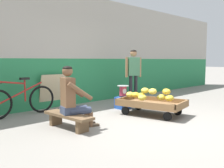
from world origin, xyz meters
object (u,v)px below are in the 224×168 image
object	(u,v)px
banana_cart	(152,104)
sign_board	(52,91)
vendor_seated	(72,97)
bicycle_near_left	(21,100)
plastic_crate	(123,103)
low_bench	(68,118)
customer_adult	(133,70)
weighing_scale	(123,91)

from	to	relation	value
banana_cart	sign_board	bearing A→B (deg)	117.95
vendor_seated	bicycle_near_left	bearing A→B (deg)	99.87
plastic_crate	sign_board	size ratio (longest dim) A/B	0.41
low_bench	bicycle_near_left	xyz separation A→B (m)	(-0.19, 1.58, 0.15)
low_bench	customer_adult	xyz separation A→B (m)	(2.84, 0.93, 0.75)
vendor_seated	plastic_crate	world-z (taller)	vendor_seated
low_bench	sign_board	distance (m)	2.08
customer_adult	plastic_crate	bearing A→B (deg)	-157.09
weighing_scale	customer_adult	size ratio (longest dim) A/B	0.20
bicycle_near_left	weighing_scale	bearing A→B (deg)	-23.10
banana_cart	low_bench	bearing A→B (deg)	169.56
banana_cart	vendor_seated	bearing A→B (deg)	169.73
banana_cart	sign_board	world-z (taller)	sign_board
sign_board	low_bench	bearing A→B (deg)	-112.42
vendor_seated	sign_board	distance (m)	2.06
plastic_crate	sign_board	bearing A→B (deg)	134.85
low_bench	vendor_seated	bearing A→B (deg)	-14.17
bicycle_near_left	customer_adult	world-z (taller)	customer_adult
vendor_seated	weighing_scale	distance (m)	2.09
banana_cart	bicycle_near_left	size ratio (longest dim) A/B	0.95
sign_board	customer_adult	distance (m)	2.33
vendor_seated	bicycle_near_left	size ratio (longest dim) A/B	0.69
banana_cart	low_bench	world-z (taller)	banana_cart
vendor_seated	weighing_scale	xyz separation A→B (m)	(1.99, 0.63, -0.11)
vendor_seated	weighing_scale	size ratio (longest dim) A/B	3.80
vendor_seated	customer_adult	size ratio (longest dim) A/B	0.75
weighing_scale	sign_board	bearing A→B (deg)	134.82
weighing_scale	bicycle_near_left	bearing A→B (deg)	156.90
plastic_crate	banana_cart	bearing A→B (deg)	-94.84
vendor_seated	bicycle_near_left	xyz separation A→B (m)	(-0.28, 1.60, -0.21)
low_bench	plastic_crate	bearing A→B (deg)	16.38
banana_cart	vendor_seated	world-z (taller)	vendor_seated
banana_cart	plastic_crate	distance (m)	0.99
banana_cart	weighing_scale	distance (m)	1.00
low_bench	vendor_seated	world-z (taller)	vendor_seated
weighing_scale	sign_board	xyz separation A→B (m)	(-1.29, 1.30, -0.01)
vendor_seated	sign_board	world-z (taller)	vendor_seated
low_bench	customer_adult	size ratio (longest dim) A/B	0.73
plastic_crate	customer_adult	distance (m)	1.15
plastic_crate	vendor_seated	bearing A→B (deg)	-162.39
plastic_crate	bicycle_near_left	distance (m)	2.47
low_bench	weighing_scale	size ratio (longest dim) A/B	3.73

